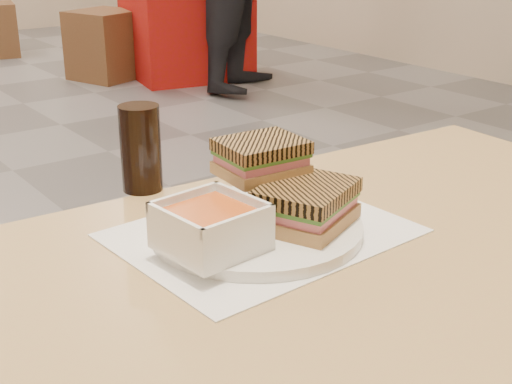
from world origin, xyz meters
TOP-DOWN VIEW (x-y plane):
  - main_table at (0.05, -2.11)m, footprint 1.23×0.76m
  - tray_liner at (0.03, -1.98)m, footprint 0.38×0.31m
  - plate at (0.02, -1.98)m, footprint 0.28×0.28m
  - soup_bowl at (-0.07, -2.01)m, footprint 0.12×0.12m
  - panini_lower at (0.07, -2.02)m, footprint 0.16×0.14m
  - panini_upper at (0.06, -1.95)m, footprint 0.12×0.10m
  - cola_glass at (-0.02, -1.74)m, footprint 0.06×0.06m
  - bg_table_1 at (2.31, 1.99)m, footprint 0.95×0.95m
  - bg_chair_1l at (1.78, 2.26)m, footprint 0.56×0.56m
  - bg_chair_1r at (2.29, 2.30)m, footprint 0.47×0.47m

SIDE VIEW (x-z plane):
  - bg_chair_1r at x=2.29m, z-range 0.00..0.46m
  - bg_chair_1l at x=1.78m, z-range 0.00..0.49m
  - bg_table_1 at x=2.31m, z-range 0.00..0.71m
  - main_table at x=0.05m, z-range 0.26..1.01m
  - tray_liner at x=0.03m, z-range 0.75..0.75m
  - plate at x=0.02m, z-range 0.75..0.77m
  - soup_bowl at x=-0.07m, z-range 0.76..0.82m
  - panini_lower at x=0.07m, z-range 0.77..0.82m
  - cola_glass at x=-0.02m, z-range 0.75..0.88m
  - panini_upper at x=0.06m, z-range 0.82..0.87m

